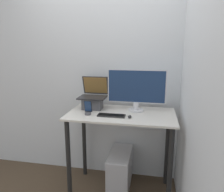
{
  "coord_description": "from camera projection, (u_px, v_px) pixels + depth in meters",
  "views": [
    {
      "loc": [
        0.33,
        -1.85,
        1.6
      ],
      "look_at": [
        -0.1,
        0.31,
        1.1
      ],
      "focal_mm": 35.0,
      "sensor_mm": 36.0,
      "label": 1
    }
  ],
  "objects": [
    {
      "name": "mouse",
      "position": [
        130.0,
        117.0,
        2.12
      ],
      "size": [
        0.04,
        0.06,
        0.03
      ],
      "color": "#262626",
      "rests_on": "desk"
    },
    {
      "name": "computer_tower",
      "position": [
        120.0,
        170.0,
        2.53
      ],
      "size": [
        0.24,
        0.51,
        0.42
      ],
      "color": "silver",
      "rests_on": "ground_plane"
    },
    {
      "name": "wall_side_right",
      "position": [
        194.0,
        85.0,
        1.77
      ],
      "size": [
        0.05,
        6.0,
        2.6
      ],
      "color": "silver",
      "rests_on": "ground_plane"
    },
    {
      "name": "laptop",
      "position": [
        93.0,
        100.0,
        2.43
      ],
      "size": [
        0.3,
        0.29,
        0.35
      ],
      "color": "#4C4C51",
      "rests_on": "desk"
    },
    {
      "name": "desk",
      "position": [
        121.0,
        130.0,
        2.31
      ],
      "size": [
        1.11,
        0.62,
        0.92
      ],
      "color": "beige",
      "rests_on": "ground_plane"
    },
    {
      "name": "monitor",
      "position": [
        136.0,
        90.0,
        2.3
      ],
      "size": [
        0.62,
        0.16,
        0.45
      ],
      "color": "silver",
      "rests_on": "desk"
    },
    {
      "name": "keyboard",
      "position": [
        111.0,
        115.0,
        2.18
      ],
      "size": [
        0.28,
        0.1,
        0.02
      ],
      "color": "black",
      "rests_on": "desk"
    },
    {
      "name": "cell_phone",
      "position": [
        88.0,
        110.0,
        2.22
      ],
      "size": [
        0.08,
        0.06,
        0.15
      ],
      "color": "#4C4C51",
      "rests_on": "desk"
    },
    {
      "name": "wall_back",
      "position": [
        127.0,
        73.0,
        2.57
      ],
      "size": [
        6.0,
        0.05,
        2.6
      ],
      "color": "silver",
      "rests_on": "ground_plane"
    }
  ]
}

